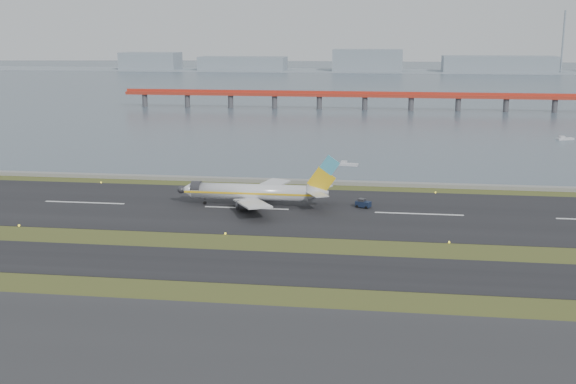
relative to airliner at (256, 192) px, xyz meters
name	(u,v)px	position (x,y,z in m)	size (l,w,h in m)	color
ground	(217,245)	(-1.87, -32.32, -3.46)	(1000.00, 1000.00, 0.00)	#354B1A
apron_strip	(111,376)	(-1.87, -87.32, -3.41)	(1000.00, 50.00, 0.10)	#2B2B2D
taxiway_strip	(201,264)	(-1.87, -44.32, -3.41)	(1000.00, 18.00, 0.10)	black
runway_strip	(247,208)	(-1.87, -2.32, -3.41)	(1000.00, 45.00, 0.10)	black
seawall	(268,181)	(-1.87, 27.68, -2.96)	(1000.00, 2.50, 1.00)	gray
bay_water	(349,82)	(-1.87, 427.68, -3.46)	(1400.00, 800.00, 1.30)	#465664
red_pier	(365,96)	(18.13, 217.68, 3.82)	(260.00, 5.00, 10.20)	red
far_shoreline	(371,65)	(11.75, 587.68, 2.61)	(1400.00, 80.00, 60.50)	gray
airliner	(256,192)	(0.00, 0.00, 0.00)	(38.52, 32.89, 12.80)	silver
pushback_tug	(363,204)	(25.22, 1.97, -2.40)	(3.89, 3.08, 2.19)	#131D34
workboat_near	(347,164)	(18.46, 55.87, -2.99)	(6.30, 2.66, 1.48)	silver
workboat_far	(565,139)	(97.53, 120.91, -2.95)	(6.86, 4.36, 1.59)	silver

